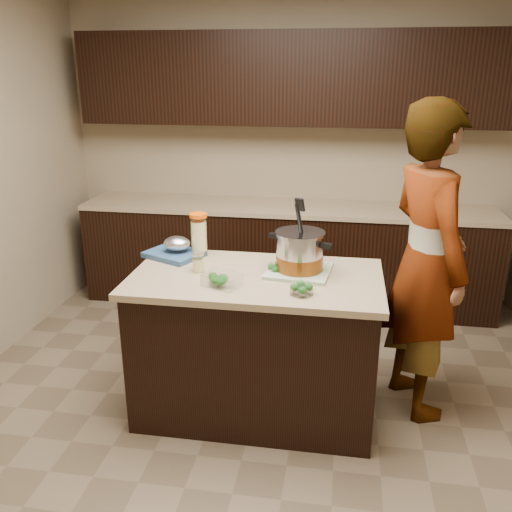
# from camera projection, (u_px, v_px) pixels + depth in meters

# --- Properties ---
(ground_plane) EXTENTS (4.00, 4.00, 0.00)m
(ground_plane) POSITION_uv_depth(u_px,v_px,m) (256.00, 407.00, 3.44)
(ground_plane) COLOR brown
(ground_plane) RESTS_ON ground
(room_shell) EXTENTS (4.04, 4.04, 2.72)m
(room_shell) POSITION_uv_depth(u_px,v_px,m) (256.00, 133.00, 2.87)
(room_shell) COLOR tan
(room_shell) RESTS_ON ground
(back_cabinets) EXTENTS (3.60, 0.63, 2.33)m
(back_cabinets) POSITION_uv_depth(u_px,v_px,m) (288.00, 200.00, 4.75)
(back_cabinets) COLOR black
(back_cabinets) RESTS_ON ground
(island) EXTENTS (1.46, 0.81, 0.90)m
(island) POSITION_uv_depth(u_px,v_px,m) (256.00, 344.00, 3.29)
(island) COLOR black
(island) RESTS_ON ground
(dish_towel) EXTENTS (0.40, 0.40, 0.02)m
(dish_towel) POSITION_uv_depth(u_px,v_px,m) (299.00, 271.00, 3.19)
(dish_towel) COLOR #699061
(dish_towel) RESTS_ON island
(stock_pot) EXTENTS (0.39, 0.39, 0.41)m
(stock_pot) POSITION_uv_depth(u_px,v_px,m) (300.00, 254.00, 3.15)
(stock_pot) COLOR #B7B7BC
(stock_pot) RESTS_ON dish_towel
(lemonade_pitcher) EXTENTS (0.15, 0.15, 0.27)m
(lemonade_pitcher) POSITION_uv_depth(u_px,v_px,m) (199.00, 236.00, 3.44)
(lemonade_pitcher) COLOR #E5DC8C
(lemonade_pitcher) RESTS_ON island
(mason_jar) EXTENTS (0.10, 0.10, 0.12)m
(mason_jar) POSITION_uv_depth(u_px,v_px,m) (198.00, 263.00, 3.19)
(mason_jar) COLOR #E5DC8C
(mason_jar) RESTS_ON island
(broccoli_tub_left) EXTENTS (0.15, 0.15, 0.05)m
(broccoli_tub_left) POSITION_uv_depth(u_px,v_px,m) (277.00, 269.00, 3.18)
(broccoli_tub_left) COLOR silver
(broccoli_tub_left) RESTS_ON island
(broccoli_tub_right) EXTENTS (0.14, 0.14, 0.06)m
(broccoli_tub_right) POSITION_uv_depth(u_px,v_px,m) (302.00, 290.00, 2.87)
(broccoli_tub_right) COLOR silver
(broccoli_tub_right) RESTS_ON island
(broccoli_tub_rect) EXTENTS (0.23, 0.20, 0.07)m
(broccoli_tub_rect) POSITION_uv_depth(u_px,v_px,m) (222.00, 280.00, 2.99)
(broccoli_tub_rect) COLOR silver
(broccoli_tub_rect) RESTS_ON island
(blue_tray) EXTENTS (0.41, 0.38, 0.13)m
(blue_tray) POSITION_uv_depth(u_px,v_px,m) (175.00, 250.00, 3.44)
(blue_tray) COLOR navy
(blue_tray) RESTS_ON island
(person) EXTENTS (0.68, 0.81, 1.90)m
(person) POSITION_uv_depth(u_px,v_px,m) (426.00, 263.00, 3.20)
(person) COLOR gray
(person) RESTS_ON ground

